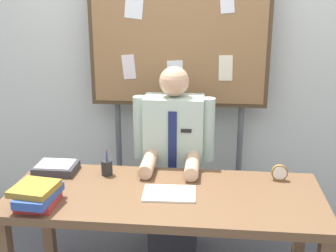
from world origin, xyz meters
The scene contains 9 objects.
back_wall centered at (0.00, 1.11, 1.35)m, with size 6.40×0.08×2.70m, color silver.
desk centered at (0.00, 0.00, 0.65)m, with size 1.81×0.73×0.73m.
person centered at (0.00, 0.55, 0.64)m, with size 0.55×0.56×1.37m.
bulletin_board centered at (0.00, 0.91, 1.50)m, with size 1.31×0.09×2.05m.
book_stack centered at (-0.66, -0.23, 0.80)m, with size 0.24×0.30×0.12m.
open_notebook centered at (0.03, -0.02, 0.74)m, with size 0.30×0.21×0.01m, color white.
desk_clock centered at (0.68, 0.24, 0.78)m, with size 0.10×0.04×0.10m.
pen_holder centered at (-0.39, 0.22, 0.78)m, with size 0.07×0.07×0.16m.
paper_tray centered at (-0.72, 0.23, 0.76)m, with size 0.26×0.20×0.06m.
Camera 1 is at (0.26, -2.30, 1.87)m, focal length 47.50 mm.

